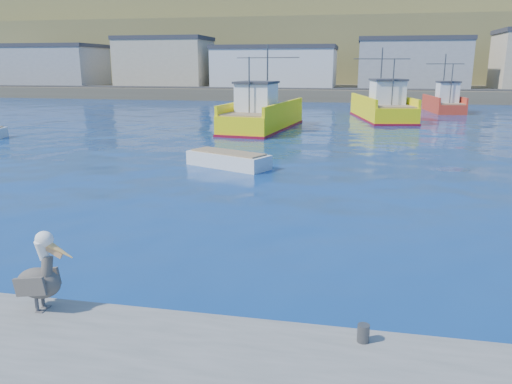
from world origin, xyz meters
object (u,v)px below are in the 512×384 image
trawler_yellow_b (383,108)px  pelican (40,277)px  boat_orange (444,103)px  trawler_yellow_a (262,116)px  skiff_mid (228,161)px

trawler_yellow_b → pelican: (-7.70, -40.10, 0.13)m
trawler_yellow_b → boat_orange: size_ratio=1.49×
trawler_yellow_a → trawler_yellow_b: bearing=44.3°
trawler_yellow_b → boat_orange: trawler_yellow_b is taller
trawler_yellow_a → boat_orange: size_ratio=1.49×
trawler_yellow_a → trawler_yellow_b: size_ratio=1.00×
trawler_yellow_b → skiff_mid: size_ratio=2.58×
trawler_yellow_a → boat_orange: trawler_yellow_a is taller
trawler_yellow_b → skiff_mid: (-8.33, -24.18, -0.73)m
boat_orange → trawler_yellow_b: bearing=-127.0°
trawler_yellow_b → skiff_mid: trawler_yellow_b is taller
trawler_yellow_a → boat_orange: (16.22, 18.21, -0.04)m
skiff_mid → pelican: size_ratio=2.93×
trawler_yellow_a → boat_orange: bearing=48.3°
trawler_yellow_b → boat_orange: bearing=53.0°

